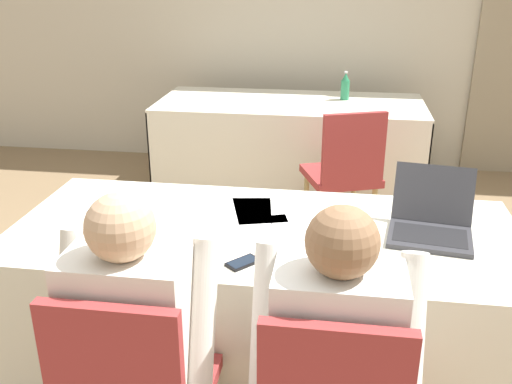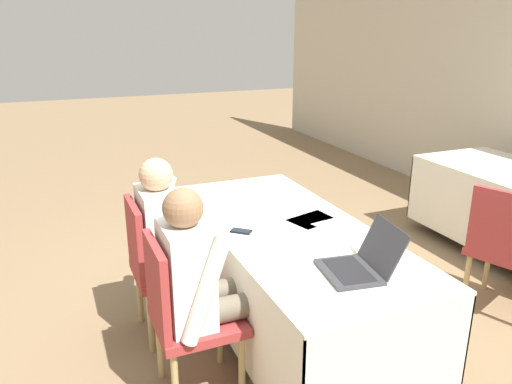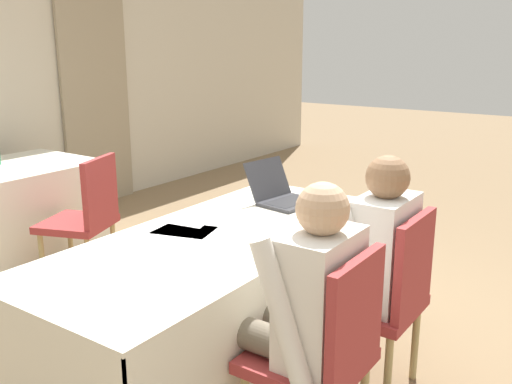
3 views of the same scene
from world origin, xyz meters
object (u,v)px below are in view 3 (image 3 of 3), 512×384
Objects in this scene: person_checkered_shirt at (302,305)px; person_white_shirt at (367,258)px; chair_far_spare at (86,215)px; chair_near_left at (324,350)px; chair_near_right at (386,295)px; cell_phone at (266,248)px; laptop at (283,195)px.

person_checkered_shirt and person_white_shirt have the same top height.
chair_far_spare is 0.78× the size of person_white_shirt.
chair_near_left is 1.00× the size of chair_near_right.
chair_near_left is 0.19m from person_checkered_shirt.
chair_near_left reaches higher than cell_phone.
chair_near_left is at bearing 90.00° from person_checkered_shirt.
laptop is at bearing -140.30° from chair_near_left.
chair_near_left is 2.29m from chair_far_spare.
person_checkered_shirt is at bearing -135.90° from laptop.
person_checkered_shirt is (-0.97, -0.70, -0.12)m from laptop.
cell_phone is 0.12× the size of person_white_shirt.
laptop is 0.92m from chair_near_right.
laptop is 1.46m from chair_far_spare.
laptop is at bearing 82.37° from chair_far_spare.
cell_phone is 1.80m from chair_far_spare.
cell_phone is at bearing -127.50° from person_checkered_shirt.
chair_near_left is (-0.97, -0.80, -0.28)m from laptop.
person_white_shirt is at bearing -3.85° from cell_phone.
person_white_shirt reaches higher than chair_far_spare.
person_checkered_shirt is at bearing 0.00° from person_white_shirt.
laptop is 1.29m from chair_near_left.
chair_far_spare is 2.20m from person_checkered_shirt.
chair_near_left is at bearing 9.60° from person_white_shirt.
laptop is at bearing 68.63° from cell_phone.
chair_near_right is (-0.36, -0.80, -0.28)m from laptop.
cell_phone is at bearing 57.19° from chair_far_spare.
laptop is 0.44× the size of chair_far_spare.
laptop reaches higher than cell_phone.
person_checkered_shirt reaches higher than chair_near_left.
person_checkered_shirt is (-0.61, 0.10, 0.16)m from chair_near_right.
person_white_shirt reaches higher than laptop.
chair_near_left is at bearing -132.09° from laptop.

